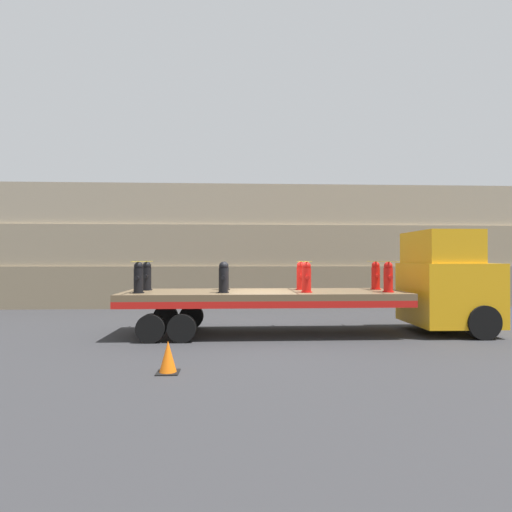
% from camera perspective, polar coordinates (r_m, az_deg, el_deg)
% --- Properties ---
extents(ground_plane, '(120.00, 120.00, 0.00)m').
position_cam_1_polar(ground_plane, '(12.85, 1.14, -11.08)').
color(ground_plane, '#2D2D30').
extents(rock_cliff, '(60.00, 3.30, 6.09)m').
position_cam_1_polar(rock_cliff, '(20.92, -0.35, 1.38)').
color(rock_cliff, '#84755B').
rests_on(rock_cliff, ground_plane).
extents(truck_cab, '(2.42, 2.66, 3.27)m').
position_cam_1_polar(truck_cab, '(14.35, 25.83, -3.47)').
color(truck_cab, orange).
rests_on(truck_cab, ground_plane).
extents(flatbed_trailer, '(8.78, 2.63, 1.35)m').
position_cam_1_polar(flatbed_trailer, '(12.67, -0.77, -6.10)').
color(flatbed_trailer, brown).
rests_on(flatbed_trailer, ground_plane).
extents(fire_hydrant_black_near_0, '(0.35, 0.48, 0.93)m').
position_cam_1_polar(fire_hydrant_black_near_0, '(12.42, -16.45, -3.01)').
color(fire_hydrant_black_near_0, black).
rests_on(fire_hydrant_black_near_0, flatbed_trailer).
extents(fire_hydrant_black_far_0, '(0.35, 0.48, 0.93)m').
position_cam_1_polar(fire_hydrant_black_far_0, '(13.50, -15.31, -2.81)').
color(fire_hydrant_black_far_0, black).
rests_on(fire_hydrant_black_far_0, flatbed_trailer).
extents(fire_hydrant_black_near_1, '(0.35, 0.48, 0.93)m').
position_cam_1_polar(fire_hydrant_black_near_1, '(12.07, -4.69, -3.10)').
color(fire_hydrant_black_near_1, black).
rests_on(fire_hydrant_black_near_1, flatbed_trailer).
extents(fire_hydrant_black_far_1, '(0.35, 0.48, 0.93)m').
position_cam_1_polar(fire_hydrant_black_far_1, '(13.18, -4.52, -2.88)').
color(fire_hydrant_black_far_1, black).
rests_on(fire_hydrant_black_far_1, flatbed_trailer).
extents(fire_hydrant_red_near_2, '(0.35, 0.48, 0.93)m').
position_cam_1_polar(fire_hydrant_red_near_2, '(12.24, 7.23, -3.06)').
color(fire_hydrant_red_near_2, red).
rests_on(fire_hydrant_red_near_2, flatbed_trailer).
extents(fire_hydrant_red_far_2, '(0.35, 0.48, 0.93)m').
position_cam_1_polar(fire_hydrant_red_far_2, '(13.34, 6.41, -2.85)').
color(fire_hydrant_red_far_2, red).
rests_on(fire_hydrant_red_far_2, flatbed_trailer).
extents(fire_hydrant_red_near_3, '(0.35, 0.48, 0.93)m').
position_cam_1_polar(fire_hydrant_red_near_3, '(12.91, 18.37, -2.91)').
color(fire_hydrant_red_near_3, red).
rests_on(fire_hydrant_red_near_3, flatbed_trailer).
extents(fire_hydrant_red_far_3, '(0.35, 0.48, 0.93)m').
position_cam_1_polar(fire_hydrant_red_far_3, '(13.96, 16.73, -2.73)').
color(fire_hydrant_red_far_3, red).
rests_on(fire_hydrant_red_far_3, flatbed_trailer).
extents(cargo_strap_rear, '(0.05, 2.73, 0.01)m').
position_cam_1_polar(cargo_strap_rear, '(12.95, -15.85, -0.76)').
color(cargo_strap_rear, yellow).
rests_on(cargo_strap_rear, fire_hydrant_black_near_0).
extents(cargo_strap_middle, '(0.05, 2.73, 0.01)m').
position_cam_1_polar(cargo_strap_middle, '(12.77, 6.80, -0.78)').
color(cargo_strap_middle, yellow).
rests_on(cargo_strap_middle, fire_hydrant_red_near_2).
extents(cargo_strap_front, '(0.05, 2.73, 0.01)m').
position_cam_1_polar(cargo_strap_front, '(13.42, 17.51, -0.75)').
color(cargo_strap_front, yellow).
rests_on(cargo_strap_front, fire_hydrant_red_near_3).
extents(traffic_cone, '(0.46, 0.46, 0.67)m').
position_cam_1_polar(traffic_cone, '(8.74, -12.46, -13.93)').
color(traffic_cone, black).
rests_on(traffic_cone, ground_plane).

